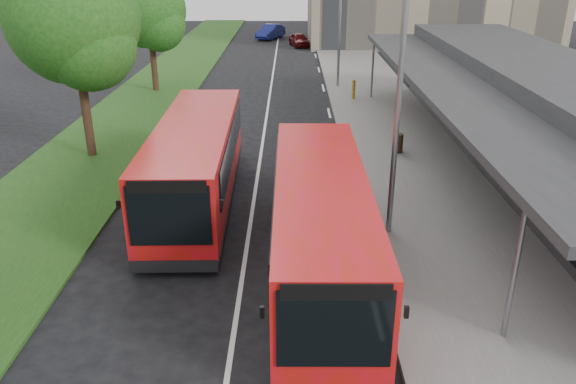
% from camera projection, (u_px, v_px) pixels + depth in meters
% --- Properties ---
extents(ground, '(120.00, 120.00, 0.00)m').
position_uv_depth(ground, '(244.00, 269.00, 15.06)').
color(ground, black).
rests_on(ground, ground).
extents(pavement, '(5.00, 80.00, 0.15)m').
position_uv_depth(pavement, '(370.00, 94.00, 33.40)').
color(pavement, slate).
rests_on(pavement, ground).
extents(grass_verge, '(5.00, 80.00, 0.10)m').
position_uv_depth(grass_verge, '(153.00, 94.00, 33.47)').
color(grass_verge, '#194215').
rests_on(grass_verge, ground).
extents(lane_centre_line, '(0.12, 70.00, 0.01)m').
position_uv_depth(lane_centre_line, '(266.00, 118.00, 28.86)').
color(lane_centre_line, silver).
rests_on(lane_centre_line, ground).
extents(kerb_dashes, '(0.12, 56.00, 0.01)m').
position_uv_depth(kerb_dashes, '(326.00, 99.00, 32.52)').
color(kerb_dashes, silver).
rests_on(kerb_dashes, ground).
extents(station_building, '(7.70, 26.00, 4.00)m').
position_uv_depth(station_building, '(540.00, 116.00, 21.57)').
color(station_building, '#29292B').
rests_on(station_building, ground).
extents(tree_mid, '(5.02, 5.02, 8.07)m').
position_uv_depth(tree_mid, '(74.00, 27.00, 21.38)').
color(tree_mid, black).
rests_on(tree_mid, ground).
extents(tree_far, '(4.35, 4.35, 6.94)m').
position_uv_depth(tree_far, '(149.00, 15.00, 32.70)').
color(tree_far, black).
rests_on(tree_far, ground).
extents(lamp_post_near, '(1.44, 0.28, 8.00)m').
position_uv_depth(lamp_post_near, '(397.00, 79.00, 15.03)').
color(lamp_post_near, gray).
rests_on(lamp_post_near, pavement).
extents(lamp_post_far, '(1.44, 0.28, 8.00)m').
position_uv_depth(lamp_post_far, '(339.00, 10.00, 33.43)').
color(lamp_post_far, gray).
rests_on(lamp_post_far, pavement).
extents(bus_main, '(2.62, 9.66, 2.73)m').
position_uv_depth(bus_main, '(320.00, 226.00, 14.32)').
color(bus_main, red).
rests_on(bus_main, ground).
extents(bus_second, '(2.74, 9.87, 2.77)m').
position_uv_depth(bus_second, '(196.00, 163.00, 18.54)').
color(bus_second, red).
rests_on(bus_second, ground).
extents(litter_bin, '(0.57, 0.57, 0.78)m').
position_uv_depth(litter_bin, '(398.00, 143.00, 23.32)').
color(litter_bin, '#342215').
rests_on(litter_bin, pavement).
extents(bollard, '(0.21, 0.21, 1.06)m').
position_uv_depth(bollard, '(354.00, 89.00, 31.86)').
color(bollard, '#FCB40D').
rests_on(bollard, pavement).
extents(car_near, '(2.12, 3.68, 1.18)m').
position_uv_depth(car_near, '(299.00, 40.00, 50.85)').
color(car_near, '#590C0E').
rests_on(car_near, ground).
extents(car_far, '(2.96, 4.43, 1.38)m').
position_uv_depth(car_far, '(271.00, 32.00, 55.28)').
color(car_far, navy).
rests_on(car_far, ground).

